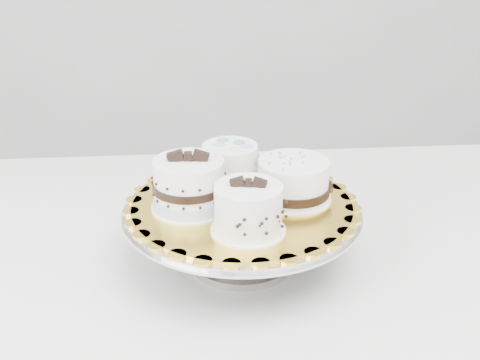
{
  "coord_description": "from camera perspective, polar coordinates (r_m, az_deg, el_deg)",
  "views": [
    {
      "loc": [
        0.05,
        -0.61,
        1.28
      ],
      "look_at": [
        0.16,
        0.22,
        0.9
      ],
      "focal_mm": 45.0,
      "sensor_mm": 36.0,
      "label": 1
    }
  ],
  "objects": [
    {
      "name": "table",
      "position": [
        1.05,
        -2.31,
        -9.91
      ],
      "size": [
        1.37,
        0.95,
        0.75
      ],
      "rotation": [
        0.0,
        0.0,
        -0.06
      ],
      "color": "silver",
      "rests_on": "floor"
    },
    {
      "name": "cake_stand",
      "position": [
        0.95,
        0.19,
        -4.19
      ],
      "size": [
        0.37,
        0.37,
        0.1
      ],
      "color": "gray",
      "rests_on": "table"
    },
    {
      "name": "cake_board",
      "position": [
        0.94,
        0.19,
        -2.35
      ],
      "size": [
        0.39,
        0.39,
        0.01
      ],
      "primitive_type": "cylinder",
      "rotation": [
        0.0,
        0.0,
        -0.14
      ],
      "color": "yellow",
      "rests_on": "cake_stand"
    },
    {
      "name": "cake_swirl",
      "position": [
        0.84,
        0.78,
        -2.85
      ],
      "size": [
        0.12,
        0.12,
        0.09
      ],
      "rotation": [
        0.0,
        0.0,
        -0.24
      ],
      "color": "white",
      "rests_on": "cake_board"
    },
    {
      "name": "cake_banded",
      "position": [
        0.91,
        -4.84,
        -0.58
      ],
      "size": [
        0.12,
        0.12,
        0.1
      ],
      "rotation": [
        0.0,
        0.0,
        -0.13
      ],
      "color": "white",
      "rests_on": "cake_board"
    },
    {
      "name": "cake_dots",
      "position": [
        0.99,
        -0.96,
        1.54
      ],
      "size": [
        0.12,
        0.12,
        0.07
      ],
      "rotation": [
        0.0,
        0.0,
        0.34
      ],
      "color": "white",
      "rests_on": "cake_board"
    },
    {
      "name": "cake_ribbon",
      "position": [
        0.94,
        5.13,
        -0.1
      ],
      "size": [
        0.13,
        0.12,
        0.07
      ],
      "rotation": [
        0.0,
        0.0,
        -0.03
      ],
      "color": "white",
      "rests_on": "cake_board"
    }
  ]
}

